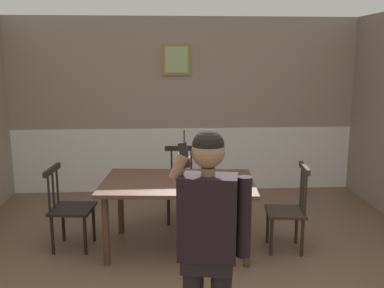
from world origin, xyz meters
The scene contains 6 objects.
room_back_partition centered at (0.00, 3.38, 1.29)m, with size 5.39×0.17×2.67m.
dining_table centered at (-0.16, 1.19, 0.68)m, with size 1.69×1.15×0.77m.
chair_near_window centered at (1.03, 1.09, 0.46)m, with size 0.45×0.45×0.95m.
chair_by_doorway centered at (-0.09, 2.08, 0.47)m, with size 0.44×0.44×0.94m.
chair_at_table_head centered at (-1.35, 1.29, 0.46)m, with size 0.48×0.48×0.92m.
person_figure centered at (-0.02, -0.65, 0.93)m, with size 0.53×0.27×1.64m.
Camera 1 is at (-0.30, -3.25, 2.08)m, focal length 40.30 mm.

